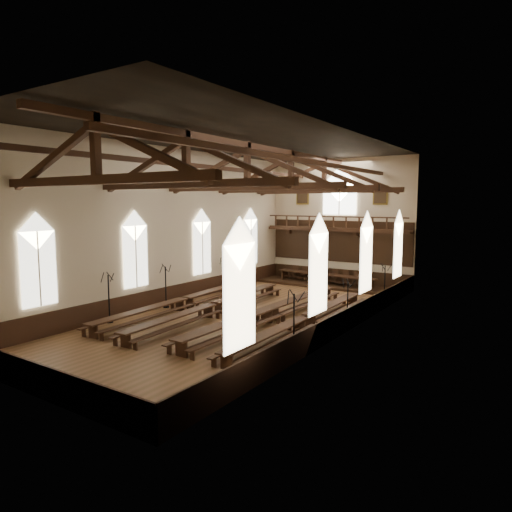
% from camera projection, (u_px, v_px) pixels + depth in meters
% --- Properties ---
extents(ground, '(26.00, 26.00, 0.00)m').
position_uv_depth(ground, '(248.00, 316.00, 26.34)').
color(ground, brown).
rests_on(ground, ground).
extents(room_walls, '(26.00, 26.00, 26.00)m').
position_uv_depth(room_walls, '(247.00, 204.00, 25.58)').
color(room_walls, beige).
rests_on(room_walls, ground).
extents(wainscot_band, '(12.00, 26.00, 1.20)m').
position_uv_depth(wainscot_band, '(248.00, 306.00, 26.27)').
color(wainscot_band, black).
rests_on(wainscot_band, ground).
extents(side_windows, '(11.85, 19.80, 4.50)m').
position_uv_depth(side_windows, '(247.00, 252.00, 25.90)').
color(side_windows, white).
rests_on(side_windows, room_walls).
extents(end_window, '(2.80, 0.12, 3.80)m').
position_uv_depth(end_window, '(340.00, 194.00, 36.17)').
color(end_window, white).
rests_on(end_window, room_walls).
extents(minstrels_gallery, '(11.80, 1.24, 3.70)m').
position_uv_depth(minstrels_gallery, '(337.00, 236.00, 36.36)').
color(minstrels_gallery, '#381A11').
rests_on(minstrels_gallery, room_walls).
extents(portraits, '(7.75, 0.09, 1.45)m').
position_uv_depth(portraits, '(340.00, 196.00, 36.18)').
color(portraits, brown).
rests_on(portraits, room_walls).
extents(roof_trusses, '(11.70, 25.70, 2.80)m').
position_uv_depth(roof_trusses, '(247.00, 172.00, 25.38)').
color(roof_trusses, '#381A11').
rests_on(roof_trusses, room_walls).
extents(refectory_row_a, '(1.95, 14.64, 0.77)m').
position_uv_depth(refectory_row_a, '(185.00, 301.00, 27.96)').
color(refectory_row_a, '#381A11').
rests_on(refectory_row_a, ground).
extents(refectory_row_b, '(1.96, 14.50, 0.75)m').
position_uv_depth(refectory_row_b, '(213.00, 306.00, 26.51)').
color(refectory_row_b, '#381A11').
rests_on(refectory_row_b, ground).
extents(refectory_row_c, '(1.71, 14.95, 0.81)m').
position_uv_depth(refectory_row_c, '(270.00, 311.00, 25.21)').
color(refectory_row_c, '#381A11').
rests_on(refectory_row_c, ground).
extents(refectory_row_d, '(1.59, 14.32, 0.74)m').
position_uv_depth(refectory_row_d, '(305.00, 319.00, 23.55)').
color(refectory_row_d, '#381A11').
rests_on(refectory_row_d, ground).
extents(dais, '(11.40, 2.76, 0.18)m').
position_uv_depth(dais, '(325.00, 285.00, 36.00)').
color(dais, black).
rests_on(dais, ground).
extents(high_table, '(8.41, 1.63, 0.78)m').
position_uv_depth(high_table, '(325.00, 275.00, 35.91)').
color(high_table, '#381A11').
rests_on(high_table, dais).
extents(high_chairs, '(6.79, 0.49, 1.09)m').
position_uv_depth(high_chairs, '(329.00, 275.00, 36.60)').
color(high_chairs, '#381A11').
rests_on(high_chairs, dais).
extents(candelabrum_left_near, '(0.77, 0.86, 2.79)m').
position_uv_depth(candelabrum_left_near, '(109.00, 307.00, 24.91)').
color(candelabrum_left_near, black).
rests_on(candelabrum_left_near, ground).
extents(candelabrum_left_mid, '(0.82, 0.80, 2.74)m').
position_uv_depth(candelabrum_left_mid, '(166.00, 294.00, 28.50)').
color(candelabrum_left_mid, black).
rests_on(candelabrum_left_mid, ground).
extents(candelabrum_left_far, '(0.69, 0.79, 2.56)m').
position_uv_depth(candelabrum_left_far, '(224.00, 282.00, 33.43)').
color(candelabrum_left_far, black).
rests_on(candelabrum_left_far, ground).
extents(candelabrum_right_near, '(0.81, 0.88, 2.89)m').
position_uv_depth(candelabrum_right_near, '(294.00, 336.00, 19.40)').
color(candelabrum_right_near, black).
rests_on(candelabrum_right_near, ground).
extents(candelabrum_right_mid, '(0.73, 0.76, 2.52)m').
position_uv_depth(candelabrum_right_mid, '(347.00, 312.00, 24.32)').
color(candelabrum_right_mid, black).
rests_on(candelabrum_right_mid, ground).
extents(candelabrum_right_far, '(0.80, 0.79, 2.68)m').
position_uv_depth(candelabrum_right_far, '(384.00, 292.00, 29.43)').
color(candelabrum_right_far, black).
rests_on(candelabrum_right_far, ground).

